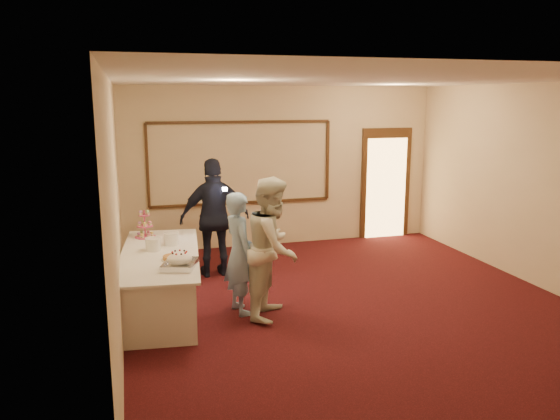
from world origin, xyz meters
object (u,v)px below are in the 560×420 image
object	(u,v)px
guest	(215,218)
tart	(173,258)
plate_stack_a	(153,244)
man	(239,253)
pavlova_tray	(180,261)
plate_stack_b	(171,239)
woman	(273,247)
buffet_table	(161,281)
cupcake_stand	(145,227)

from	to	relation	value
guest	tart	bearing A→B (deg)	61.31
plate_stack_a	man	distance (m)	1.20
pavlova_tray	plate_stack_a	distance (m)	0.89
plate_stack_a	plate_stack_b	distance (m)	0.35
plate_stack_a	guest	world-z (taller)	guest
plate_stack_b	woman	distance (m)	1.57
plate_stack_a	tart	size ratio (longest dim) A/B	0.74
buffet_table	woman	size ratio (longest dim) A/B	1.48
pavlova_tray	woman	bearing A→B (deg)	3.76
buffet_table	cupcake_stand	world-z (taller)	cupcake_stand
man	guest	xyz separation A→B (m)	(-0.06, 1.61, 0.13)
man	buffet_table	bearing A→B (deg)	56.80
pavlova_tray	plate_stack_b	size ratio (longest dim) A/B	2.80
cupcake_stand	plate_stack_b	xyz separation A→B (m)	(0.33, -0.53, -0.07)
cupcake_stand	buffet_table	bearing A→B (deg)	-80.80
cupcake_stand	man	size ratio (longest dim) A/B	0.28
pavlova_tray	cupcake_stand	distance (m)	1.65
plate_stack_a	tart	world-z (taller)	plate_stack_a
plate_stack_a	woman	size ratio (longest dim) A/B	0.12
buffet_table	pavlova_tray	distance (m)	0.86
plate_stack_a	guest	size ratio (longest dim) A/B	0.11
buffet_table	woman	world-z (taller)	woman
tart	man	xyz separation A→B (m)	(0.85, -0.04, 0.01)
cupcake_stand	man	xyz separation A→B (m)	(1.14, -1.31, -0.13)
man	guest	size ratio (longest dim) A/B	0.86
cupcake_stand	plate_stack_a	size ratio (longest dim) A/B	2.13
man	guest	bearing A→B (deg)	-8.84
buffet_table	guest	world-z (taller)	guest
tart	man	size ratio (longest dim) A/B	0.18
buffet_table	plate_stack_a	world-z (taller)	plate_stack_a
buffet_table	cupcake_stand	bearing A→B (deg)	99.20
plate_stack_b	plate_stack_a	bearing A→B (deg)	-137.95
buffet_table	woman	xyz separation A→B (m)	(1.39, -0.62, 0.52)
woman	cupcake_stand	bearing A→B (deg)	74.33
cupcake_stand	guest	distance (m)	1.12
plate_stack_b	man	world-z (taller)	man
woman	plate_stack_a	bearing A→B (deg)	91.53
guest	woman	bearing A→B (deg)	102.16
plate_stack_b	cupcake_stand	bearing A→B (deg)	121.82
pavlova_tray	plate_stack_a	bearing A→B (deg)	107.64
cupcake_stand	tart	world-z (taller)	cupcake_stand
buffet_table	cupcake_stand	size ratio (longest dim) A/B	6.02
pavlova_tray	man	xyz separation A→B (m)	(0.79, 0.30, -0.05)
pavlova_tray	plate_stack_b	world-z (taller)	pavlova_tray
buffet_table	guest	bearing A→B (deg)	52.14
plate_stack_b	woman	world-z (taller)	woman
plate_stack_a	guest	distance (m)	1.46
tart	woman	size ratio (longest dim) A/B	0.16
cupcake_stand	woman	bearing A→B (deg)	-44.96
man	guest	world-z (taller)	guest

